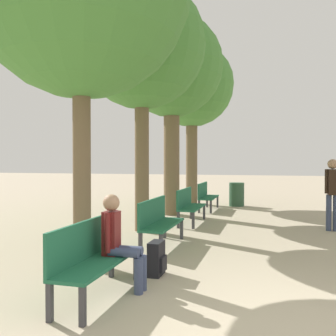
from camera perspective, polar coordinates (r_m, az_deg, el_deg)
name	(u,v)px	position (r m, az deg, el deg)	size (l,w,h in m)	color
bench_row_0	(92,254)	(4.74, -11.50, -12.69)	(0.46, 1.62, 0.91)	#1E6042
bench_row_1	(158,219)	(7.26, -1.51, -7.83)	(0.46, 1.62, 0.91)	#1E6042
bench_row_2	(189,204)	(9.91, 3.15, -5.43)	(0.46, 1.62, 0.91)	#1E6042
bench_row_3	(206,194)	(12.61, 5.81, -4.03)	(0.46, 1.62, 0.91)	#1E6042
tree_row_1	(142,46)	(9.22, -4.03, 18.02)	(3.00, 3.00, 5.87)	brown
tree_row_2	(172,68)	(11.78, 0.55, 15.00)	(3.13, 3.13, 6.12)	brown
tree_row_3	(192,86)	(14.64, 3.63, 12.32)	(3.20, 3.20, 6.15)	brown
person_seated	(119,239)	(4.88, -7.41, -10.68)	(0.56, 0.32, 1.22)	#384260
backpack	(157,259)	(5.54, -1.72, -13.65)	(0.21, 0.35, 0.49)	black
pedestrian_near	(332,190)	(9.59, 23.77, -3.07)	(0.34, 0.23, 1.69)	#384260
trash_bin	(237,194)	(13.87, 10.42, -3.97)	(0.54, 0.54, 0.85)	#2D5138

